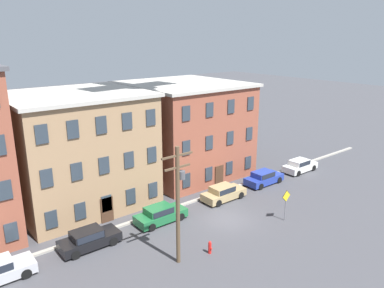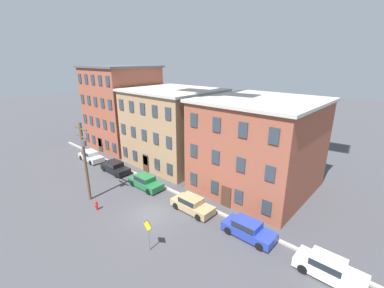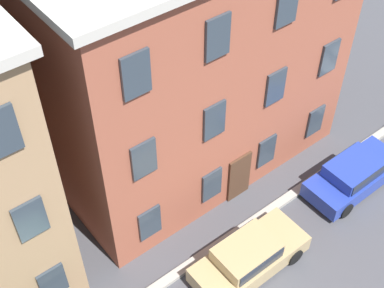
# 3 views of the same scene
# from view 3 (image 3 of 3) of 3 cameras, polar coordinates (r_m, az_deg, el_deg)

# --- Properties ---
(kerb_strip) EXTENTS (56.00, 0.36, 0.16)m
(kerb_strip) POSITION_cam_3_polar(r_m,az_deg,el_deg) (19.68, -2.31, -14.10)
(kerb_strip) COLOR #9E998E
(kerb_strip) RESTS_ON ground_plane
(apartment_far) EXTENTS (11.91, 12.35, 10.15)m
(apartment_far) POSITION_cam_3_polar(r_m,az_deg,el_deg) (22.21, -4.88, 12.57)
(apartment_far) COLOR brown
(apartment_far) RESTS_ON ground_plane
(car_tan) EXTENTS (4.40, 1.92, 1.43)m
(car_tan) POSITION_cam_3_polar(r_m,az_deg,el_deg) (19.45, 6.06, -11.84)
(car_tan) COLOR tan
(car_tan) RESTS_ON ground_plane
(car_blue) EXTENTS (4.40, 1.92, 1.43)m
(car_blue) POSITION_cam_3_polar(r_m,az_deg,el_deg) (22.71, 16.87, -3.06)
(car_blue) COLOR #233899
(car_blue) RESTS_ON ground_plane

